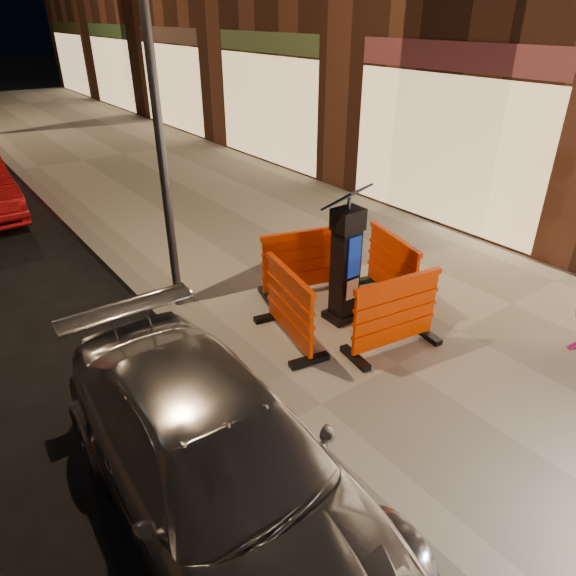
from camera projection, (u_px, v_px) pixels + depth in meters
ground_plane at (284, 434)px, 5.52m from camera, size 120.00×120.00×0.00m
sidewalk at (459, 336)px, 7.06m from camera, size 6.00×60.00×0.15m
kerb at (284, 429)px, 5.48m from camera, size 0.30×60.00×0.15m
parking_kiosk at (346, 260)px, 6.91m from camera, size 0.69×0.69×1.82m
barrier_front at (395, 314)px, 6.43m from camera, size 1.37×0.72×1.02m
barrier_back at (302, 262)px, 7.77m from camera, size 1.40×0.89×1.02m
barrier_kerbside at (289, 307)px, 6.60m from camera, size 0.79×1.39×1.02m
barrier_bldgside at (392, 268)px, 7.60m from camera, size 0.87×1.40×1.02m
car_silver at (223, 511)px, 4.67m from camera, size 1.88×4.37×1.26m
street_lamp_mid at (154, 91)px, 6.27m from camera, size 0.12×0.12×6.00m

